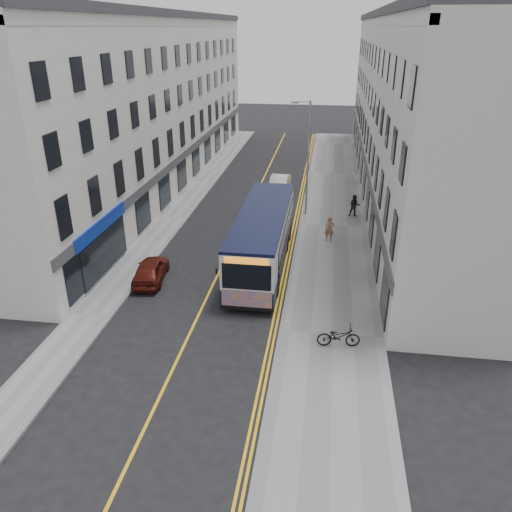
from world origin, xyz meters
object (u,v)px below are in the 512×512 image
(city_bus, at_px, (263,237))
(car_white, at_px, (279,185))
(streetlamp, at_px, (307,155))
(pedestrian_far, at_px, (355,206))
(car_maroon, at_px, (151,270))
(bicycle, at_px, (339,336))
(pedestrian_near, at_px, (330,229))

(city_bus, xyz_separation_m, car_white, (-0.47, 13.75, -1.09))
(city_bus, bearing_deg, streetlamp, 77.51)
(streetlamp, distance_m, pedestrian_far, 4.93)
(car_maroon, bearing_deg, bicycle, 147.33)
(car_maroon, bearing_deg, car_white, -114.02)
(pedestrian_near, relative_size, car_maroon, 0.43)
(city_bus, relative_size, car_white, 2.72)
(streetlamp, relative_size, pedestrian_far, 5.11)
(streetlamp, xyz_separation_m, bicycle, (2.32, -16.11, -3.79))
(pedestrian_near, relative_size, car_white, 0.38)
(bicycle, xyz_separation_m, pedestrian_far, (1.17, 16.12, 0.31))
(pedestrian_far, height_order, car_white, pedestrian_far)
(streetlamp, xyz_separation_m, car_maroon, (-7.54, -11.28, -3.76))
(city_bus, relative_size, pedestrian_near, 7.09)
(pedestrian_near, bearing_deg, bicycle, -90.10)
(bicycle, relative_size, pedestrian_far, 1.15)
(bicycle, bearing_deg, city_bus, 22.90)
(car_maroon, bearing_deg, streetlamp, -130.34)
(bicycle, height_order, car_maroon, car_maroon)
(streetlamp, distance_m, pedestrian_near, 6.11)
(bicycle, height_order, car_white, car_white)
(car_white, bearing_deg, car_maroon, -103.79)
(city_bus, height_order, pedestrian_near, city_bus)
(car_white, height_order, car_maroon, car_white)
(car_white, bearing_deg, bicycle, -73.93)
(city_bus, xyz_separation_m, bicycle, (4.22, -7.54, -1.17))
(pedestrian_near, distance_m, pedestrian_far, 5.00)
(city_bus, bearing_deg, pedestrian_far, 57.87)
(city_bus, bearing_deg, car_maroon, -154.36)
(bicycle, relative_size, car_white, 0.44)
(car_white, relative_size, car_maroon, 1.12)
(pedestrian_near, xyz_separation_m, pedestrian_far, (1.69, 4.71, -0.00))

